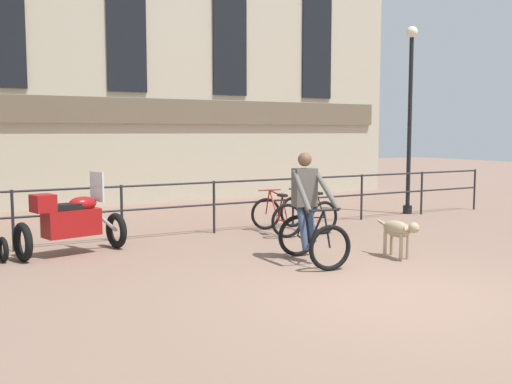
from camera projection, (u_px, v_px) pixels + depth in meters
ground_plane at (393, 294)px, 7.46m from camera, size 60.00×60.00×0.00m
canal_railing at (214, 198)px, 11.90m from camera, size 15.05×0.05×1.05m
cyclist_with_bike at (309, 213)px, 9.28m from camera, size 0.84×1.25×1.70m
dog at (399, 231)px, 9.54m from camera, size 0.23×0.95×0.63m
parked_motorcycle at (71, 221)px, 9.82m from camera, size 1.84×0.99×1.35m
parked_bicycle_near_lamp at (276, 216)px, 11.88m from camera, size 0.80×1.19×0.86m
parked_bicycle_mid_left at (308, 213)px, 12.25m from camera, size 0.71×1.14×0.86m
street_lamp at (410, 110)px, 14.58m from camera, size 0.28×0.28×4.55m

